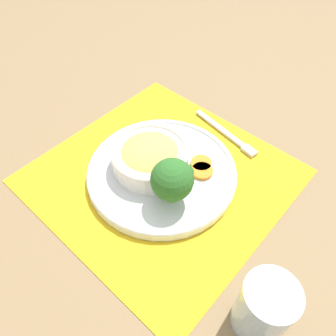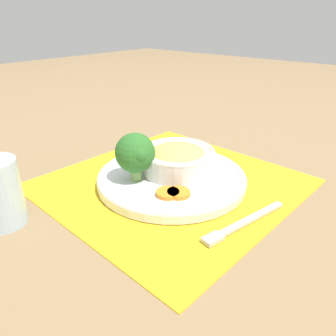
% 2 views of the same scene
% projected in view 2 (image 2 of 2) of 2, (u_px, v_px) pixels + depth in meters
% --- Properties ---
extents(ground_plane, '(4.00, 4.00, 0.00)m').
position_uv_depth(ground_plane, '(172.00, 184.00, 0.67)').
color(ground_plane, '#8C704C').
extents(placemat, '(0.47, 0.48, 0.00)m').
position_uv_depth(placemat, '(172.00, 183.00, 0.67)').
color(placemat, yellow).
rests_on(placemat, ground_plane).
extents(plate, '(0.30, 0.30, 0.02)m').
position_uv_depth(plate, '(172.00, 177.00, 0.66)').
color(plate, silver).
rests_on(plate, placemat).
extents(bowl, '(0.15, 0.15, 0.06)m').
position_uv_depth(bowl, '(178.00, 158.00, 0.67)').
color(bowl, silver).
rests_on(bowl, plate).
extents(broccoli_floret, '(0.08, 0.08, 0.09)m').
position_uv_depth(broccoli_floret, '(135.00, 153.00, 0.62)').
color(broccoli_floret, '#84AD5B').
rests_on(broccoli_floret, plate).
extents(carrot_slice_near, '(0.04, 0.04, 0.01)m').
position_uv_depth(carrot_slice_near, '(168.00, 193.00, 0.59)').
color(carrot_slice_near, orange).
rests_on(carrot_slice_near, plate).
extents(carrot_slice_middle, '(0.04, 0.04, 0.01)m').
position_uv_depth(carrot_slice_middle, '(179.00, 193.00, 0.59)').
color(carrot_slice_middle, orange).
rests_on(carrot_slice_middle, plate).
extents(fork, '(0.05, 0.18, 0.01)m').
position_uv_depth(fork, '(238.00, 226.00, 0.53)').
color(fork, '#B7B7BC').
rests_on(fork, placemat).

